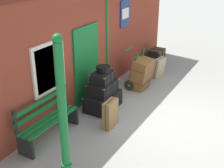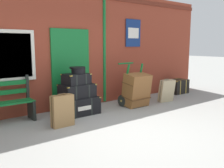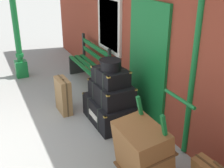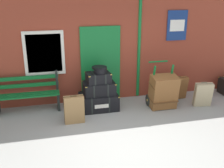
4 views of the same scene
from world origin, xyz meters
name	(u,v)px [view 2 (image 2 of 4)]	position (x,y,z in m)	size (l,w,h in m)	color
ground_plane	(134,132)	(0.00, 0.00, 0.00)	(60.00, 60.00, 0.00)	gray
brick_facade	(68,48)	(-0.01, 2.60, 1.60)	(10.40, 0.35, 3.20)	brown
steamer_trunk_base	(77,106)	(-0.21, 1.82, 0.21)	(1.01, 0.66, 0.43)	black
steamer_trunk_middle	(77,91)	(-0.19, 1.84, 0.58)	(0.82, 0.57, 0.33)	black
steamer_trunk_top	(76,79)	(-0.20, 1.84, 0.87)	(0.64, 0.50, 0.27)	black
round_hatbox	(78,70)	(-0.16, 1.82, 1.10)	(0.39, 0.35, 0.17)	black
porters_trolley	(132,96)	(1.47, 1.65, 0.27)	(0.71, 0.64, 1.19)	black
large_brown_trunk	(137,90)	(1.47, 1.48, 0.47)	(0.70, 0.56, 0.93)	brown
suitcase_charcoal	(167,91)	(2.56, 1.33, 0.34)	(0.50, 0.34, 0.69)	tan
suitcase_caramel	(141,89)	(2.14, 1.98, 0.33)	(0.56, 0.30, 0.69)	brown
suitcase_cream	(62,111)	(-0.92, 1.19, 0.33)	(0.48, 0.20, 0.71)	olive
corner_trunk	(178,86)	(3.94, 1.98, 0.24)	(0.70, 0.50, 0.49)	black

